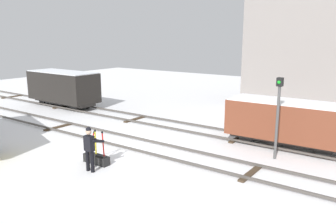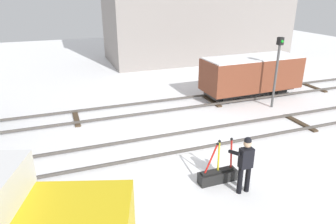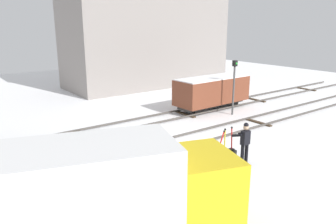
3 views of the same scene
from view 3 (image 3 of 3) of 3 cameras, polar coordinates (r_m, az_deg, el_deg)
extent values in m
plane|color=white|center=(16.58, 2.37, -5.43)|extent=(60.00, 60.00, 0.00)
cube|color=#4C4742|center=(16.02, 4.01, -5.71)|extent=(44.00, 0.07, 0.10)
cube|color=#4C4742|center=(17.06, 0.85, -4.34)|extent=(44.00, 0.07, 0.10)
cube|color=#423323|center=(13.91, -17.07, -10.14)|extent=(0.24, 1.94, 0.08)
cube|color=#423323|center=(20.59, 15.16, -1.70)|extent=(0.24, 1.94, 0.08)
cube|color=#4C4742|center=(19.07, -3.89, -2.25)|extent=(44.00, 0.07, 0.10)
cube|color=#4C4742|center=(20.24, -6.11, -1.27)|extent=(44.00, 0.07, 0.10)
cube|color=#423323|center=(18.18, -14.51, -3.90)|extent=(0.24, 1.94, 0.08)
cube|color=#423323|center=(21.65, 2.91, -0.36)|extent=(0.24, 1.94, 0.08)
cube|color=#423323|center=(26.57, 14.70, 2.09)|extent=(0.24, 1.94, 0.08)
cube|color=#423323|center=(32.29, 22.60, 3.68)|extent=(0.24, 1.94, 0.08)
cube|color=black|center=(14.80, 9.63, -7.49)|extent=(1.24, 0.37, 0.36)
cube|color=black|center=(14.72, 9.66, -6.73)|extent=(1.12, 0.21, 0.06)
cylinder|color=red|center=(14.38, 9.01, -5.30)|extent=(0.45, 0.06, 0.99)
sphere|color=black|center=(14.36, 9.64, -3.31)|extent=(0.09, 0.09, 0.09)
cylinder|color=yellow|center=(14.55, 9.74, -4.93)|extent=(0.07, 0.06, 1.05)
sphere|color=black|center=(14.37, 9.81, -2.97)|extent=(0.09, 0.09, 0.09)
cylinder|color=red|center=(14.85, 10.91, -4.56)|extent=(0.12, 0.06, 1.05)
sphere|color=black|center=(14.67, 10.93, -2.66)|extent=(0.09, 0.09, 0.09)
cylinder|color=black|center=(14.48, 12.67, -7.13)|extent=(0.15, 0.15, 0.85)
cylinder|color=black|center=(14.67, 13.33, -6.88)|extent=(0.15, 0.15, 0.85)
cube|color=black|center=(14.32, 13.18, -4.31)|extent=(0.38, 0.24, 0.60)
sphere|color=tan|center=(14.18, 13.29, -2.57)|extent=(0.23, 0.23, 0.23)
sphere|color=black|center=(14.15, 13.31, -2.20)|extent=(0.21, 0.21, 0.21)
cylinder|color=black|center=(14.31, 11.83, -3.96)|extent=(0.11, 0.57, 0.28)
cylinder|color=black|center=(14.63, 12.90, -3.68)|extent=(0.11, 0.58, 0.25)
cube|color=gold|center=(9.28, 5.13, -12.70)|extent=(2.46, 2.59, 1.90)
cube|color=black|center=(9.50, 10.25, -9.96)|extent=(0.60, 1.71, 0.76)
cube|color=silver|center=(8.50, -15.26, -13.66)|extent=(5.23, 3.58, 2.51)
cylinder|color=black|center=(10.49, -1.41, -15.70)|extent=(0.93, 0.52, 0.90)
cylinder|color=#4C4C4C|center=(21.71, 11.21, 3.60)|extent=(0.12, 0.12, 3.16)
cube|color=black|center=(21.43, 11.45, 8.21)|extent=(0.24, 0.24, 0.36)
sphere|color=green|center=(21.34, 11.71, 8.17)|extent=(0.14, 0.14, 0.14)
cube|color=gray|center=(32.03, -3.68, 12.87)|extent=(15.11, 6.21, 9.12)
cube|color=#2D2B28|center=(23.12, 7.52, 1.46)|extent=(5.24, 1.36, 0.20)
cube|color=brown|center=(22.92, 7.60, 3.74)|extent=(5.53, 2.17, 1.67)
cube|color=white|center=(22.76, 7.68, 5.88)|extent=(5.42, 2.09, 0.06)
cylinder|color=black|center=(21.53, 5.26, 0.37)|extent=(0.70, 0.12, 0.70)
cylinder|color=black|center=(22.32, 3.30, 0.94)|extent=(0.70, 0.12, 0.70)
cylinder|color=black|center=(24.06, 11.43, 1.71)|extent=(0.70, 0.12, 0.70)
cylinder|color=black|center=(24.77, 9.48, 2.19)|extent=(0.70, 0.12, 0.70)
camera|label=1|loc=(20.35, 53.64, 7.32)|focal=36.81mm
camera|label=2|loc=(6.15, 33.00, 10.62)|focal=32.91mm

